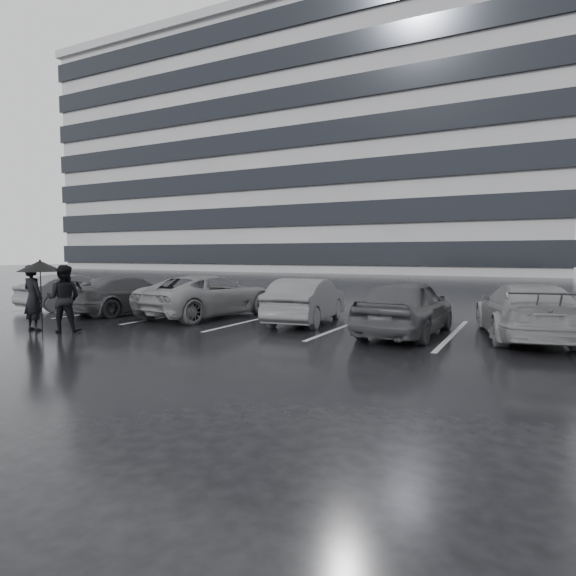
# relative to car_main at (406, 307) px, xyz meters

# --- Properties ---
(ground) EXTENTS (160.00, 160.00, 0.00)m
(ground) POSITION_rel_car_main_xyz_m (-2.40, -1.87, -0.68)
(ground) COLOR black
(ground) RESTS_ON ground
(office_building) EXTENTS (61.00, 26.00, 29.00)m
(office_building) POSITION_rel_car_main_xyz_m (-24.40, 46.13, 13.66)
(office_building) COLOR gray
(office_building) RESTS_ON ground
(car_main) EXTENTS (1.79, 4.08, 1.37)m
(car_main) POSITION_rel_car_main_xyz_m (0.00, 0.00, 0.00)
(car_main) COLOR black
(car_main) RESTS_ON ground
(car_west_a) EXTENTS (1.79, 3.95, 1.26)m
(car_west_a) POSITION_rel_car_main_xyz_m (-2.99, 0.82, -0.06)
(car_west_a) COLOR #313234
(car_west_a) RESTS_ON ground
(car_west_b) EXTENTS (2.83, 4.94, 1.30)m
(car_west_b) POSITION_rel_car_main_xyz_m (-6.29, 0.71, -0.04)
(car_west_b) COLOR #515154
(car_west_b) RESTS_ON ground
(car_west_c) EXTENTS (2.30, 4.38, 1.21)m
(car_west_c) POSITION_rel_car_main_xyz_m (-9.15, 0.20, -0.08)
(car_west_c) COLOR black
(car_west_c) RESTS_ON ground
(car_west_d) EXTENTS (1.76, 3.82, 1.21)m
(car_west_d) POSITION_rel_car_main_xyz_m (-12.03, 0.39, -0.08)
(car_west_d) COLOR #313234
(car_west_d) RESTS_ON ground
(car_east) EXTENTS (2.66, 4.69, 1.28)m
(car_east) POSITION_rel_car_main_xyz_m (2.57, 0.76, -0.04)
(car_east) COLOR #515154
(car_east) RESTS_ON ground
(pedestrian_left) EXTENTS (0.63, 0.43, 1.68)m
(pedestrian_left) POSITION_rel_car_main_xyz_m (-8.52, -3.63, 0.15)
(pedestrian_left) COLOR black
(pedestrian_left) RESTS_ON ground
(pedestrian_right) EXTENTS (1.03, 0.97, 1.68)m
(pedestrian_right) POSITION_rel_car_main_xyz_m (-7.66, -3.42, 0.15)
(pedestrian_right) COLOR black
(pedestrian_right) RESTS_ON ground
(umbrella) EXTENTS (1.07, 1.07, 1.81)m
(umbrella) POSITION_rel_car_main_xyz_m (-8.09, -3.71, 0.96)
(umbrella) COLOR black
(umbrella) RESTS_ON ground
(stall_stripes) EXTENTS (19.72, 5.00, 0.00)m
(stall_stripes) POSITION_rel_car_main_xyz_m (-3.20, 0.63, -0.68)
(stall_stripes) COLOR #A5A5A8
(stall_stripes) RESTS_ON ground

